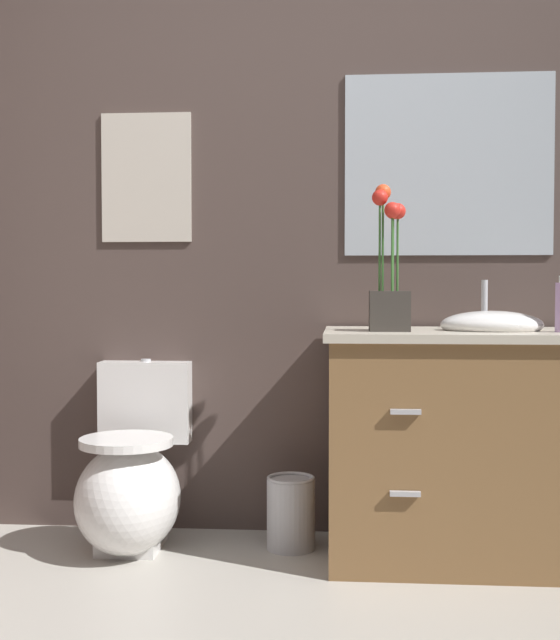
# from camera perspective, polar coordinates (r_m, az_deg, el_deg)

# --- Properties ---
(wall_back) EXTENTS (4.32, 0.05, 2.50)m
(wall_back) POSITION_cam_1_polar(r_m,az_deg,el_deg) (3.34, 6.34, 6.95)
(wall_back) COLOR #4C3D38
(wall_back) RESTS_ON ground_plane
(toilet) EXTENTS (0.38, 0.59, 0.69)m
(toilet) POSITION_cam_1_polar(r_m,az_deg,el_deg) (3.21, -10.11, -10.97)
(toilet) COLOR white
(toilet) RESTS_ON ground_plane
(vanity_cabinet) EXTENTS (0.94, 0.56, 1.00)m
(vanity_cabinet) POSITION_cam_1_polar(r_m,az_deg,el_deg) (3.08, 12.00, -8.15)
(vanity_cabinet) COLOR brown
(vanity_cabinet) RESTS_ON ground_plane
(flower_vase) EXTENTS (0.14, 0.14, 0.51)m
(flower_vase) POSITION_cam_1_polar(r_m,az_deg,el_deg) (2.95, 7.47, 2.43)
(flower_vase) COLOR #38332D
(flower_vase) RESTS_ON vanity_cabinet
(trash_bin) EXTENTS (0.18, 0.18, 0.27)m
(trash_bin) POSITION_cam_1_polar(r_m,az_deg,el_deg) (3.19, 0.75, -12.98)
(trash_bin) COLOR #B7B7BC
(trash_bin) RESTS_ON ground_plane
(wall_poster) EXTENTS (0.36, 0.01, 0.51)m
(wall_poster) POSITION_cam_1_polar(r_m,az_deg,el_deg) (3.41, -9.11, 9.57)
(wall_poster) COLOR beige
(wall_mirror) EXTENTS (0.80, 0.01, 0.70)m
(wall_mirror) POSITION_cam_1_polar(r_m,az_deg,el_deg) (3.35, 11.43, 10.35)
(wall_mirror) COLOR #B2BCC6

